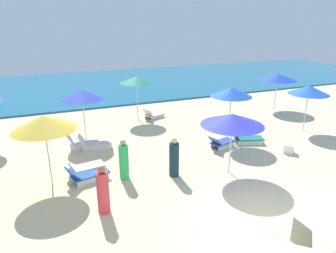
{
  "coord_description": "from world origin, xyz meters",
  "views": [
    {
      "loc": [
        -5.54,
        -5.72,
        5.61
      ],
      "look_at": [
        -0.34,
        6.89,
        0.84
      ],
      "focal_mm": 32.43,
      "sensor_mm": 36.0,
      "label": 1
    }
  ],
  "objects_px": {
    "umbrella_7": "(232,120)",
    "umbrella_9": "(309,90)",
    "umbrella_8": "(44,123)",
    "beachgoer_2": "(103,191)",
    "lounge_chair_3_0": "(153,114)",
    "lounge_chair_6_1": "(82,143)",
    "umbrella_3": "(137,80)",
    "beachgoer_0": "(124,161)",
    "lounge_chair_2_0": "(247,138)",
    "cooler_box_0": "(289,149)",
    "lounge_chair_6_0": "(94,144)",
    "umbrella_0": "(278,77)",
    "umbrella_2": "(231,92)",
    "lounge_chair_2_1": "(221,143)",
    "beachgoer_1": "(174,158)",
    "lounge_chair_8_1": "(87,175)",
    "umbrella_6": "(82,95)",
    "lounge_chair_8_0": "(84,167)"
  },
  "relations": [
    {
      "from": "umbrella_7",
      "to": "umbrella_9",
      "type": "height_order",
      "value": "umbrella_9"
    },
    {
      "from": "umbrella_8",
      "to": "beachgoer_2",
      "type": "distance_m",
      "value": 3.22
    },
    {
      "from": "lounge_chair_3_0",
      "to": "lounge_chair_6_1",
      "type": "distance_m",
      "value": 5.57
    },
    {
      "from": "umbrella_3",
      "to": "beachgoer_0",
      "type": "xyz_separation_m",
      "value": [
        -2.6,
        -6.76,
        -1.67
      ]
    },
    {
      "from": "lounge_chair_2_0",
      "to": "umbrella_3",
      "type": "height_order",
      "value": "umbrella_3"
    },
    {
      "from": "beachgoer_2",
      "to": "cooler_box_0",
      "type": "bearing_deg",
      "value": -16.53
    },
    {
      "from": "cooler_box_0",
      "to": "lounge_chair_6_0",
      "type": "bearing_deg",
      "value": -162.7
    },
    {
      "from": "umbrella_3",
      "to": "lounge_chair_6_0",
      "type": "height_order",
      "value": "umbrella_3"
    },
    {
      "from": "umbrella_0",
      "to": "umbrella_9",
      "type": "bearing_deg",
      "value": -109.69
    },
    {
      "from": "umbrella_0",
      "to": "cooler_box_0",
      "type": "xyz_separation_m",
      "value": [
        -4.31,
        -5.96,
        -1.96
      ]
    },
    {
      "from": "umbrella_2",
      "to": "umbrella_8",
      "type": "relative_size",
      "value": 1.01
    },
    {
      "from": "lounge_chair_6_0",
      "to": "beachgoer_2",
      "type": "distance_m",
      "value": 5.09
    },
    {
      "from": "umbrella_8",
      "to": "umbrella_9",
      "type": "xyz_separation_m",
      "value": [
        12.85,
        0.96,
        -0.15
      ]
    },
    {
      "from": "lounge_chair_2_1",
      "to": "lounge_chair_6_0",
      "type": "bearing_deg",
      "value": 53.42
    },
    {
      "from": "umbrella_0",
      "to": "lounge_chair_6_0",
      "type": "bearing_deg",
      "value": -169.7
    },
    {
      "from": "umbrella_8",
      "to": "beachgoer_1",
      "type": "bearing_deg",
      "value": -13.52
    },
    {
      "from": "umbrella_9",
      "to": "lounge_chair_6_1",
      "type": "bearing_deg",
      "value": 170.12
    },
    {
      "from": "beachgoer_2",
      "to": "lounge_chair_6_1",
      "type": "bearing_deg",
      "value": 64.48
    },
    {
      "from": "umbrella_3",
      "to": "lounge_chair_8_1",
      "type": "distance_m",
      "value": 7.83
    },
    {
      "from": "umbrella_3",
      "to": "umbrella_2",
      "type": "bearing_deg",
      "value": -57.34
    },
    {
      "from": "umbrella_3",
      "to": "lounge_chair_6_1",
      "type": "height_order",
      "value": "umbrella_3"
    },
    {
      "from": "beachgoer_2",
      "to": "umbrella_0",
      "type": "bearing_deg",
      "value": 4.21
    },
    {
      "from": "umbrella_3",
      "to": "lounge_chair_6_0",
      "type": "xyz_separation_m",
      "value": [
        -3.19,
        -3.55,
        -2.15
      ]
    },
    {
      "from": "beachgoer_2",
      "to": "beachgoer_0",
      "type": "bearing_deg",
      "value": 33.09
    },
    {
      "from": "lounge_chair_6_1",
      "to": "beachgoer_2",
      "type": "height_order",
      "value": "beachgoer_2"
    },
    {
      "from": "lounge_chair_3_0",
      "to": "umbrella_6",
      "type": "bearing_deg",
      "value": 93.05
    },
    {
      "from": "umbrella_8",
      "to": "cooler_box_0",
      "type": "height_order",
      "value": "umbrella_8"
    },
    {
      "from": "umbrella_3",
      "to": "lounge_chair_6_1",
      "type": "bearing_deg",
      "value": -138.65
    },
    {
      "from": "cooler_box_0",
      "to": "lounge_chair_8_1",
      "type": "bearing_deg",
      "value": -143.22
    },
    {
      "from": "umbrella_3",
      "to": "cooler_box_0",
      "type": "relative_size",
      "value": 5.89
    },
    {
      "from": "lounge_chair_6_1",
      "to": "umbrella_8",
      "type": "xyz_separation_m",
      "value": [
        -1.43,
        -2.95,
        2.11
      ]
    },
    {
      "from": "umbrella_2",
      "to": "umbrella_3",
      "type": "relative_size",
      "value": 1.02
    },
    {
      "from": "umbrella_3",
      "to": "beachgoer_2",
      "type": "relative_size",
      "value": 1.65
    },
    {
      "from": "lounge_chair_2_0",
      "to": "lounge_chair_2_1",
      "type": "relative_size",
      "value": 1.11
    },
    {
      "from": "umbrella_7",
      "to": "umbrella_8",
      "type": "height_order",
      "value": "umbrella_8"
    },
    {
      "from": "umbrella_3",
      "to": "lounge_chair_6_0",
      "type": "bearing_deg",
      "value": -131.92
    },
    {
      "from": "lounge_chair_8_1",
      "to": "lounge_chair_2_1",
      "type": "bearing_deg",
      "value": -96.13
    },
    {
      "from": "umbrella_3",
      "to": "umbrella_9",
      "type": "bearing_deg",
      "value": -34.26
    },
    {
      "from": "lounge_chair_3_0",
      "to": "lounge_chair_8_0",
      "type": "xyz_separation_m",
      "value": [
        -4.86,
        -5.69,
        0.04
      ]
    },
    {
      "from": "lounge_chair_8_0",
      "to": "lounge_chair_8_1",
      "type": "height_order",
      "value": "lounge_chair_8_0"
    },
    {
      "from": "lounge_chair_8_0",
      "to": "beachgoer_1",
      "type": "distance_m",
      "value": 3.49
    },
    {
      "from": "lounge_chair_2_0",
      "to": "umbrella_6",
      "type": "relative_size",
      "value": 0.62
    },
    {
      "from": "umbrella_0",
      "to": "umbrella_6",
      "type": "height_order",
      "value": "umbrella_6"
    },
    {
      "from": "umbrella_0",
      "to": "lounge_chair_6_0",
      "type": "distance_m",
      "value": 12.65
    },
    {
      "from": "lounge_chair_3_0",
      "to": "umbrella_2",
      "type": "bearing_deg",
      "value": -177.7
    },
    {
      "from": "umbrella_9",
      "to": "beachgoer_1",
      "type": "distance_m",
      "value": 8.86
    },
    {
      "from": "umbrella_2",
      "to": "beachgoer_0",
      "type": "height_order",
      "value": "umbrella_2"
    },
    {
      "from": "lounge_chair_2_1",
      "to": "umbrella_7",
      "type": "relative_size",
      "value": 0.59
    },
    {
      "from": "beachgoer_0",
      "to": "umbrella_6",
      "type": "bearing_deg",
      "value": -178.4
    },
    {
      "from": "umbrella_0",
      "to": "umbrella_9",
      "type": "distance_m",
      "value": 4.18
    }
  ]
}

